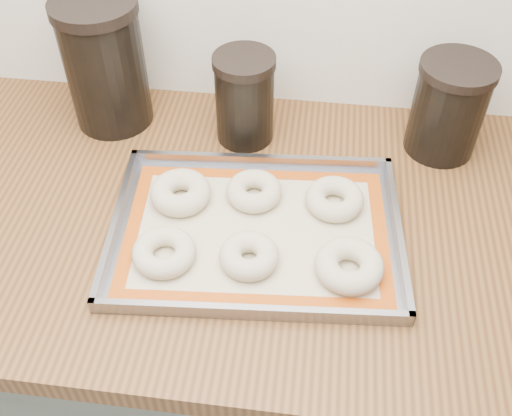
# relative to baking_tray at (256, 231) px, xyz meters

# --- Properties ---
(cabinet) EXTENTS (3.00, 0.65, 0.86)m
(cabinet) POSITION_rel_baking_tray_xyz_m (0.05, 0.04, -0.48)
(cabinet) COLOR slate
(cabinet) RESTS_ON floor
(countertop) EXTENTS (3.06, 0.68, 0.04)m
(countertop) POSITION_rel_baking_tray_xyz_m (0.05, 0.04, -0.03)
(countertop) COLOR brown
(countertop) RESTS_ON cabinet
(baking_tray) EXTENTS (0.48, 0.37, 0.03)m
(baking_tray) POSITION_rel_baking_tray_xyz_m (0.00, 0.00, 0.00)
(baking_tray) COLOR gray
(baking_tray) RESTS_ON countertop
(baking_mat) EXTENTS (0.44, 0.32, 0.00)m
(baking_mat) POSITION_rel_baking_tray_xyz_m (-0.00, 0.00, -0.00)
(baking_mat) COLOR #C6B793
(baking_mat) RESTS_ON baking_tray
(bagel_front_left) EXTENTS (0.10, 0.10, 0.03)m
(bagel_front_left) POSITION_rel_baking_tray_xyz_m (-0.13, -0.07, 0.01)
(bagel_front_left) COLOR #C4B698
(bagel_front_left) RESTS_ON baking_mat
(bagel_front_mid) EXTENTS (0.11, 0.11, 0.03)m
(bagel_front_mid) POSITION_rel_baking_tray_xyz_m (-0.00, -0.06, 0.01)
(bagel_front_mid) COLOR #C4B698
(bagel_front_mid) RESTS_ON baking_mat
(bagel_front_right) EXTENTS (0.11, 0.11, 0.04)m
(bagel_front_right) POSITION_rel_baking_tray_xyz_m (0.15, -0.06, 0.02)
(bagel_front_right) COLOR #C4B698
(bagel_front_right) RESTS_ON baking_mat
(bagel_back_left) EXTENTS (0.11, 0.11, 0.04)m
(bagel_back_left) POSITION_rel_baking_tray_xyz_m (-0.13, 0.05, 0.02)
(bagel_back_left) COLOR #C4B698
(bagel_back_left) RESTS_ON baking_mat
(bagel_back_mid) EXTENTS (0.12, 0.12, 0.03)m
(bagel_back_mid) POSITION_rel_baking_tray_xyz_m (-0.01, 0.08, 0.01)
(bagel_back_mid) COLOR #C4B698
(bagel_back_mid) RESTS_ON baking_mat
(bagel_back_right) EXTENTS (0.13, 0.13, 0.03)m
(bagel_back_right) POSITION_rel_baking_tray_xyz_m (0.12, 0.07, 0.01)
(bagel_back_right) COLOR #C4B698
(bagel_back_right) RESTS_ON baking_mat
(canister_left) EXTENTS (0.15, 0.15, 0.24)m
(canister_left) POSITION_rel_baking_tray_xyz_m (-0.31, 0.27, 0.12)
(canister_left) COLOR black
(canister_left) RESTS_ON countertop
(canister_mid) EXTENTS (0.11, 0.11, 0.17)m
(canister_mid) POSITION_rel_baking_tray_xyz_m (-0.05, 0.24, 0.08)
(canister_mid) COLOR black
(canister_mid) RESTS_ON countertop
(canister_right) EXTENTS (0.13, 0.13, 0.18)m
(canister_right) POSITION_rel_baking_tray_xyz_m (0.31, 0.26, 0.08)
(canister_right) COLOR black
(canister_right) RESTS_ON countertop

